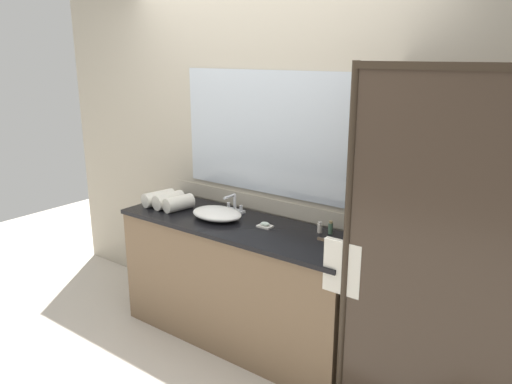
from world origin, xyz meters
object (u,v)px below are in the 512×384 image
(faucet, at_px, (234,206))
(amenity_bottle_shampoo, at_px, (331,228))
(rolled_towel_far_edge, at_px, (179,203))
(amenity_bottle_body_wash, at_px, (320,228))
(rolled_towel_near_edge, at_px, (159,198))
(amenity_bottle_lotion, at_px, (329,254))
(rolled_towel_middle, at_px, (169,200))
(soap_dish, at_px, (265,225))
(sink_basin, at_px, (217,214))

(faucet, distance_m, amenity_bottle_shampoo, 0.79)
(amenity_bottle_shampoo, xyz_separation_m, rolled_towel_far_edge, (-1.14, -0.24, 0.01))
(amenity_bottle_body_wash, distance_m, rolled_towel_near_edge, 1.32)
(faucet, relative_size, amenity_bottle_lotion, 2.18)
(amenity_bottle_body_wash, distance_m, rolled_towel_middle, 1.21)
(soap_dish, distance_m, rolled_towel_far_edge, 0.74)
(sink_basin, height_order, amenity_bottle_body_wash, same)
(sink_basin, xyz_separation_m, rolled_towel_middle, (-0.46, -0.02, 0.02))
(amenity_bottle_lotion, bearing_deg, soap_dish, 159.25)
(rolled_towel_far_edge, bearing_deg, rolled_towel_middle, 178.31)
(soap_dish, xyz_separation_m, rolled_towel_far_edge, (-0.73, -0.08, 0.04))
(rolled_towel_middle, bearing_deg, amenity_bottle_body_wash, 9.95)
(amenity_bottle_shampoo, height_order, rolled_towel_near_edge, rolled_towel_near_edge)
(amenity_bottle_lotion, xyz_separation_m, rolled_towel_near_edge, (-1.56, 0.15, 0.02))
(rolled_towel_near_edge, bearing_deg, amenity_bottle_shampoo, 9.72)
(amenity_bottle_body_wash, bearing_deg, amenity_bottle_lotion, -53.61)
(soap_dish, height_order, rolled_towel_middle, rolled_towel_middle)
(rolled_towel_middle, bearing_deg, rolled_towel_far_edge, -1.69)
(sink_basin, relative_size, amenity_bottle_shampoo, 4.45)
(faucet, relative_size, amenity_bottle_shampoo, 1.96)
(amenity_bottle_body_wash, height_order, amenity_bottle_lotion, amenity_bottle_lotion)
(sink_basin, xyz_separation_m, soap_dish, (0.38, 0.06, -0.02))
(amenity_bottle_lotion, relative_size, rolled_towel_near_edge, 0.32)
(amenity_bottle_body_wash, relative_size, amenity_bottle_shampoo, 0.85)
(amenity_bottle_body_wash, bearing_deg, rolled_towel_middle, -170.05)
(rolled_towel_far_edge, bearing_deg, sink_basin, 4.29)
(sink_basin, relative_size, soap_dish, 3.85)
(amenity_bottle_shampoo, bearing_deg, faucet, -178.45)
(soap_dish, height_order, amenity_bottle_lotion, amenity_bottle_lotion)
(amenity_bottle_lotion, distance_m, rolled_towel_far_edge, 1.35)
(amenity_bottle_body_wash, xyz_separation_m, rolled_towel_near_edge, (-1.30, -0.21, 0.02))
(faucet, xyz_separation_m, rolled_towel_near_edge, (-0.57, -0.21, 0.01))
(amenity_bottle_lotion, height_order, rolled_towel_middle, rolled_towel_middle)
(rolled_towel_far_edge, bearing_deg, amenity_bottle_body_wash, 11.11)
(amenity_bottle_shampoo, xyz_separation_m, rolled_towel_near_edge, (-1.36, -0.23, 0.01))
(sink_basin, xyz_separation_m, amenity_bottle_shampoo, (0.79, 0.21, 0.00))
(amenity_bottle_lotion, distance_m, rolled_towel_near_edge, 1.57)
(sink_basin, xyz_separation_m, amenity_bottle_lotion, (0.99, -0.18, -0.00))
(soap_dish, distance_m, rolled_towel_middle, 0.85)
(faucet, bearing_deg, soap_dish, -19.25)
(amenity_bottle_shampoo, height_order, amenity_bottle_lotion, amenity_bottle_shampoo)
(faucet, relative_size, rolled_towel_near_edge, 0.69)
(amenity_bottle_body_wash, xyz_separation_m, amenity_bottle_lotion, (0.27, -0.36, 0.00))
(sink_basin, bearing_deg, amenity_bottle_lotion, -10.03)
(faucet, relative_size, soap_dish, 1.70)
(rolled_towel_far_edge, bearing_deg, amenity_bottle_shampoo, 11.70)
(faucet, xyz_separation_m, soap_dish, (0.38, -0.13, -0.03))
(sink_basin, height_order, amenity_bottle_shampoo, amenity_bottle_shampoo)
(amenity_bottle_shampoo, distance_m, amenity_bottle_lotion, 0.43)
(amenity_bottle_lotion, bearing_deg, rolled_towel_near_edge, 174.44)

